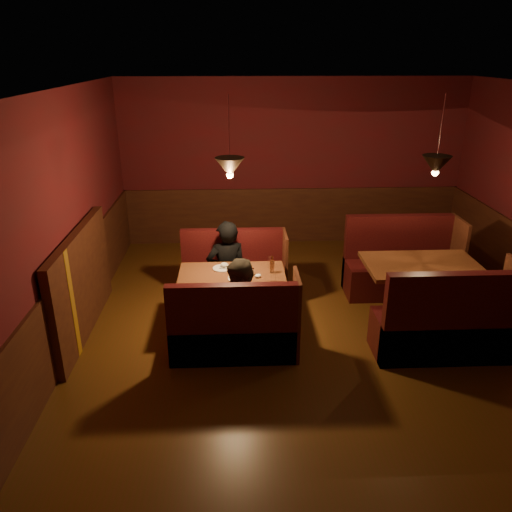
{
  "coord_description": "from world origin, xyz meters",
  "views": [
    {
      "loc": [
        -1.04,
        -5.2,
        3.27
      ],
      "look_at": [
        -0.79,
        0.45,
        0.95
      ],
      "focal_mm": 35.0,
      "sensor_mm": 36.0,
      "label": 1
    }
  ],
  "objects_px": {
    "second_table": "(420,279)",
    "diner_b": "(243,293)",
    "main_bench_far": "(234,278)",
    "second_bench_far": "(400,269)",
    "main_table": "(233,286)",
    "main_bench_near": "(235,333)",
    "diner_a": "(227,251)",
    "second_bench_near": "(447,329)"
  },
  "relations": [
    {
      "from": "main_table",
      "to": "second_bench_near",
      "type": "bearing_deg",
      "value": -19.18
    },
    {
      "from": "main_bench_near",
      "to": "second_bench_far",
      "type": "xyz_separation_m",
      "value": [
        2.4,
        1.61,
        0.04
      ]
    },
    {
      "from": "main_table",
      "to": "main_bench_near",
      "type": "relative_size",
      "value": 0.91
    },
    {
      "from": "second_table",
      "to": "second_bench_near",
      "type": "relative_size",
      "value": 0.9
    },
    {
      "from": "diner_a",
      "to": "second_bench_far",
      "type": "bearing_deg",
      "value": 175.29
    },
    {
      "from": "main_bench_near",
      "to": "second_table",
      "type": "relative_size",
      "value": 1.02
    },
    {
      "from": "main_table",
      "to": "main_bench_far",
      "type": "relative_size",
      "value": 0.91
    },
    {
      "from": "second_bench_near",
      "to": "main_bench_far",
      "type": "bearing_deg",
      "value": 146.45
    },
    {
      "from": "main_bench_far",
      "to": "diner_a",
      "type": "height_order",
      "value": "diner_a"
    },
    {
      "from": "second_bench_near",
      "to": "second_table",
      "type": "bearing_deg",
      "value": 92.2
    },
    {
      "from": "main_bench_far",
      "to": "second_bench_far",
      "type": "relative_size",
      "value": 0.93
    },
    {
      "from": "main_table",
      "to": "diner_a",
      "type": "relative_size",
      "value": 0.85
    },
    {
      "from": "main_bench_far",
      "to": "main_bench_near",
      "type": "distance_m",
      "value": 1.5
    },
    {
      "from": "main_table",
      "to": "second_table",
      "type": "height_order",
      "value": "main_table"
    },
    {
      "from": "second_table",
      "to": "second_bench_far",
      "type": "height_order",
      "value": "second_bench_far"
    },
    {
      "from": "second_table",
      "to": "second_bench_far",
      "type": "relative_size",
      "value": 0.9
    },
    {
      "from": "second_table",
      "to": "diner_b",
      "type": "distance_m",
      "value": 2.35
    },
    {
      "from": "main_table",
      "to": "main_bench_far",
      "type": "xyz_separation_m",
      "value": [
        0.01,
        0.75,
        -0.23
      ]
    },
    {
      "from": "main_bench_far",
      "to": "second_bench_far",
      "type": "xyz_separation_m",
      "value": [
        2.4,
        0.11,
        0.04
      ]
    },
    {
      "from": "second_bench_near",
      "to": "diner_b",
      "type": "xyz_separation_m",
      "value": [
        -2.3,
        0.23,
        0.39
      ]
    },
    {
      "from": "second_table",
      "to": "second_bench_near",
      "type": "xyz_separation_m",
      "value": [
        0.03,
        -0.85,
        -0.24
      ]
    },
    {
      "from": "main_bench_far",
      "to": "second_table",
      "type": "height_order",
      "value": "main_bench_far"
    },
    {
      "from": "main_table",
      "to": "main_bench_near",
      "type": "bearing_deg",
      "value": -88.87
    },
    {
      "from": "main_table",
      "to": "second_bench_near",
      "type": "distance_m",
      "value": 2.56
    },
    {
      "from": "main_table",
      "to": "second_bench_near",
      "type": "height_order",
      "value": "second_bench_near"
    },
    {
      "from": "second_table",
      "to": "diner_b",
      "type": "relative_size",
      "value": 0.96
    },
    {
      "from": "diner_b",
      "to": "main_bench_near",
      "type": "bearing_deg",
      "value": -108.44
    },
    {
      "from": "main_table",
      "to": "main_bench_far",
      "type": "distance_m",
      "value": 0.79
    },
    {
      "from": "second_bench_far",
      "to": "second_bench_near",
      "type": "relative_size",
      "value": 1.0
    },
    {
      "from": "main_bench_near",
      "to": "second_bench_near",
      "type": "xyz_separation_m",
      "value": [
        2.4,
        -0.09,
        0.04
      ]
    },
    {
      "from": "main_bench_near",
      "to": "main_bench_far",
      "type": "bearing_deg",
      "value": 90.0
    },
    {
      "from": "main_bench_far",
      "to": "second_table",
      "type": "relative_size",
      "value": 1.02
    },
    {
      "from": "second_bench_far",
      "to": "second_bench_near",
      "type": "bearing_deg",
      "value": -90.0
    },
    {
      "from": "diner_b",
      "to": "main_table",
      "type": "bearing_deg",
      "value": 117.03
    },
    {
      "from": "main_table",
      "to": "second_bench_far",
      "type": "height_order",
      "value": "second_bench_far"
    },
    {
      "from": "main_table",
      "to": "second_bench_far",
      "type": "relative_size",
      "value": 0.84
    },
    {
      "from": "main_bench_near",
      "to": "second_table",
      "type": "xyz_separation_m",
      "value": [
        2.37,
        0.76,
        0.28
      ]
    },
    {
      "from": "main_bench_far",
      "to": "second_bench_near",
      "type": "height_order",
      "value": "second_bench_near"
    },
    {
      "from": "main_bench_far",
      "to": "main_bench_near",
      "type": "xyz_separation_m",
      "value": [
        0.0,
        -1.5,
        0.0
      ]
    },
    {
      "from": "main_bench_far",
      "to": "diner_b",
      "type": "relative_size",
      "value": 0.98
    },
    {
      "from": "main_table",
      "to": "diner_b",
      "type": "relative_size",
      "value": 0.89
    },
    {
      "from": "main_bench_far",
      "to": "main_bench_near",
      "type": "relative_size",
      "value": 1.0
    }
  ]
}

